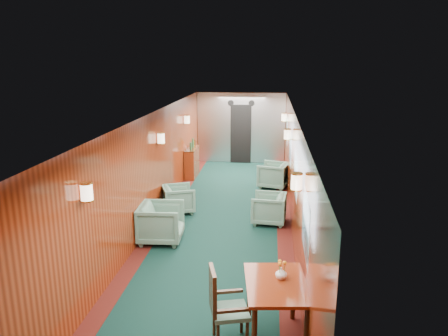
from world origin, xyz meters
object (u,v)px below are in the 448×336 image
armchair_right_near (269,209)px  side_chair (222,304)px  dining_table (276,292)px  armchair_left_far (179,199)px  armchair_left_near (161,223)px  armchair_right_far (273,175)px  credenza (192,162)px

armchair_right_near → side_chair: bearing=-1.5°
dining_table → armchair_left_far: (-2.22, 4.57, -0.36)m
side_chair → armchair_left_near: bearing=102.0°
dining_table → side_chair: size_ratio=1.13×
armchair_right_near → dining_table: bearing=7.5°
armchair_right_far → armchair_left_far: bearing=-29.0°
armchair_left_near → side_chair: bearing=-156.1°
side_chair → armchair_right_far: side_chair is taller
side_chair → armchair_left_far: side_chair is taller
armchair_left_far → armchair_right_near: armchair_right_near is taller
credenza → armchair_left_far: size_ratio=1.65×
side_chair → credenza: credenza is taller
armchair_left_far → armchair_right_near: (2.10, -0.46, 0.01)m
dining_table → armchair_right_near: dining_table is taller
armchair_left_near → armchair_left_far: size_ratio=1.20×
credenza → armchair_left_near: size_ratio=1.38×
armchair_left_far → dining_table: bearing=-175.5°
armchair_left_near → armchair_left_far: bearing=-2.8°
credenza → armchair_right_far: bearing=-20.0°
side_chair → credenza: 8.06m
armchair_left_far → armchair_right_far: size_ratio=0.90×
armchair_left_near → armchair_left_far: armchair_left_near is taller
credenza → armchair_right_near: size_ratio=1.60×
dining_table → side_chair: bearing=-174.9°
armchair_left_far → armchair_right_near: bearing=-123.7°
armchair_left_near → armchair_right_far: armchair_left_near is taller
credenza → armchair_left_far: bearing=-85.5°
armchair_left_near → armchair_right_near: bearing=-63.1°
side_chair → armchair_left_far: bearing=93.3°
dining_table → armchair_left_near: bearing=120.7°
side_chair → armchair_right_far: 7.00m
dining_table → credenza: credenza is taller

